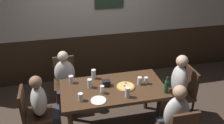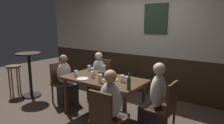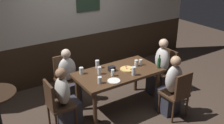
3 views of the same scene
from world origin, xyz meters
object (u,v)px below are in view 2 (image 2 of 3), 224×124
person_head_east (155,104)px  pint_glass_amber (100,79)px  condiment_caddy (102,74)px  bar_stool (14,72)px  chair_left_far (102,76)px  pint_glass_stout (89,68)px  beer_glass_half (122,79)px  chair_head_west (61,80)px  beer_bottle_green (129,83)px  tumbler_water (104,70)px  side_bar_table (30,71)px  chair_right_near (105,118)px  pint_glass_pale (127,80)px  pizza (110,80)px  person_left_far (98,79)px  dining_table (103,83)px  highball_clear (92,75)px  tumbler_short (93,71)px  chair_head_east (165,106)px  person_right_near (112,115)px  beer_glass_tall (76,74)px  plate_white_large (83,79)px  person_head_west (66,84)px

person_head_east → pint_glass_amber: 0.97m
person_head_east → condiment_caddy: 1.15m
bar_stool → chair_left_far: bearing=32.2°
pint_glass_stout → beer_glass_half: 1.03m
chair_head_west → beer_bottle_green: size_ratio=3.44×
tumbler_water → side_bar_table: side_bar_table is taller
chair_right_near → pint_glass_pale: size_ratio=8.03×
pizza → condiment_caddy: size_ratio=2.42×
person_left_far → bar_stool: bearing=-151.7°
dining_table → condiment_caddy: 0.18m
chair_right_near → bar_stool: size_ratio=1.22×
pint_glass_amber → tumbler_water: (-0.38, 0.59, -0.00)m
highball_clear → beer_glass_half: (0.59, 0.10, 0.00)m
person_head_east → pint_glass_pale: 0.59m
pint_glass_pale → tumbler_short: bearing=173.6°
chair_head_east → chair_right_near: same height
person_right_near → pint_glass_stout: 1.60m
person_right_near → pint_glass_amber: size_ratio=7.40×
pint_glass_amber → beer_glass_tall: bearing=174.4°
person_left_far → tumbler_water: size_ratio=7.15×
tumbler_short → beer_glass_tall: tumbler_short is taller
bar_stool → chair_head_west: bearing=14.2°
person_head_east → beer_bottle_green: bearing=-137.9°
person_left_far → beer_glass_half: bearing=-30.8°
person_right_near → plate_white_large: size_ratio=5.26×
pizza → plate_white_large: (-0.45, -0.24, -0.01)m
dining_table → beer_bottle_green: (0.71, -0.28, 0.19)m
bar_stool → person_left_far: bearing=28.3°
tumbler_short → bar_stool: size_ratio=0.19×
person_head_east → beer_glass_tall: person_head_east is taller
pint_glass_pale → tumbler_water: (-0.75, 0.33, 0.02)m
person_head_east → pint_glass_stout: 1.66m
beer_bottle_green → bar_stool: beer_bottle_green is taller
person_head_west → chair_right_near: bearing=-25.8°
pint_glass_stout → highball_clear: bearing=-42.2°
chair_head_east → condiment_caddy: (-1.27, 0.08, 0.29)m
chair_right_near → condiment_caddy: chair_right_near is taller
chair_head_east → tumbler_water: size_ratio=5.83×
beer_glass_half → beer_bottle_green: size_ratio=0.47×
dining_table → side_bar_table: size_ratio=1.46×
pizza → condiment_caddy: condiment_caddy is taller
person_head_east → pint_glass_amber: size_ratio=7.58×
condiment_caddy → bar_stool: size_ratio=0.15×
highball_clear → side_bar_table: size_ratio=0.11×
person_right_near → tumbler_water: (-0.91, 0.98, 0.34)m
dining_table → person_left_far: 0.96m
chair_head_west → tumbler_water: bearing=19.1°
person_head_east → plate_white_large: (-1.29, -0.26, 0.26)m
chair_head_east → person_head_east: bearing=180.0°
condiment_caddy → chair_head_east: bearing=-3.6°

